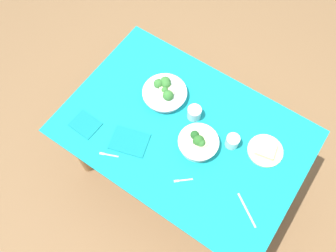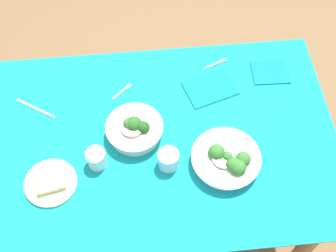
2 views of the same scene
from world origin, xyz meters
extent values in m
plane|color=brown|center=(0.00, 0.00, 0.00)|extent=(6.00, 6.00, 0.00)
cube|color=teal|center=(0.00, 0.00, 0.72)|extent=(1.43, 0.97, 0.01)
cube|color=#9E7547|center=(0.00, 0.00, 0.71)|extent=(1.39, 0.94, 0.02)
cylinder|color=#9E7547|center=(-0.61, -0.38, 0.35)|extent=(0.07, 0.07, 0.70)
cylinder|color=#9E7547|center=(0.61, -0.38, 0.35)|extent=(0.07, 0.07, 0.70)
cylinder|color=#9E7547|center=(-0.61, 0.38, 0.35)|extent=(0.07, 0.07, 0.70)
cylinder|color=white|center=(-0.23, 0.13, 0.75)|extent=(0.25, 0.25, 0.04)
cylinder|color=white|center=(-0.23, 0.13, 0.77)|extent=(0.27, 0.27, 0.01)
sphere|color=#33702D|center=(-0.23, 0.14, 0.79)|extent=(0.04, 0.04, 0.04)
sphere|color=#33702D|center=(-0.29, 0.15, 0.79)|extent=(0.06, 0.06, 0.06)
sphere|color=#33702D|center=(-0.25, 0.18, 0.79)|extent=(0.06, 0.06, 0.06)
sphere|color=#33702D|center=(-0.27, 0.19, 0.79)|extent=(0.07, 0.07, 0.07)
sphere|color=#33702D|center=(-0.19, 0.12, 0.79)|extent=(0.07, 0.07, 0.07)
cylinder|color=beige|center=(-0.22, 0.14, 0.79)|extent=(0.10, 0.10, 0.01)
cylinder|color=silver|center=(0.12, -0.03, 0.75)|extent=(0.21, 0.21, 0.05)
cylinder|color=silver|center=(0.12, -0.03, 0.79)|extent=(0.23, 0.23, 0.01)
sphere|color=#286023|center=(0.12, -0.04, 0.80)|extent=(0.07, 0.07, 0.07)
sphere|color=#33702D|center=(0.13, -0.04, 0.80)|extent=(0.06, 0.06, 0.06)
sphere|color=#1E511E|center=(0.08, -0.02, 0.80)|extent=(0.05, 0.05, 0.05)
cylinder|color=beige|center=(0.13, -0.03, 0.80)|extent=(0.09, 0.09, 0.01)
cylinder|color=#B7D684|center=(0.46, 0.16, 0.73)|extent=(0.21, 0.21, 0.01)
cube|color=beige|center=(0.46, 0.16, 0.75)|extent=(0.12, 0.11, 0.02)
cylinder|color=silver|center=(-0.01, 0.12, 0.77)|extent=(0.08, 0.08, 0.08)
cylinder|color=silver|center=(0.27, 0.08, 0.77)|extent=(0.08, 0.08, 0.08)
cube|color=#B7B7BC|center=(-0.26, -0.37, 0.73)|extent=(0.08, 0.04, 0.00)
cube|color=#B7B7BC|center=(-0.31, -0.39, 0.73)|extent=(0.03, 0.02, 0.00)
cube|color=#B7B7BC|center=(0.17, -0.25, 0.73)|extent=(0.06, 0.06, 0.00)
cube|color=#B7B7BC|center=(0.13, -0.28, 0.73)|extent=(0.03, 0.03, 0.00)
cube|color=#B7B7BC|center=(0.53, -0.20, 0.73)|extent=(0.17, 0.12, 0.00)
cube|color=#0F777D|center=(-0.51, -0.30, 0.73)|extent=(0.17, 0.14, 0.01)
cube|color=#0F777D|center=(-0.23, -0.24, 0.73)|extent=(0.25, 0.21, 0.01)
camera|label=1|loc=(0.44, -0.81, 2.64)|focal=38.34mm
camera|label=2|loc=(0.08, 0.93, 2.33)|focal=48.28mm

